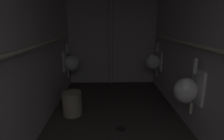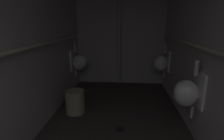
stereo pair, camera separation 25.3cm
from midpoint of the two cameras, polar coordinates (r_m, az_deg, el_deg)
floor at (r=2.68m, az=3.77°, el=-20.10°), size 2.24×4.58×0.08m
wall_left at (r=2.47m, az=-22.08°, el=8.10°), size 0.06×4.58×2.50m
wall_right at (r=2.47m, az=30.69°, el=7.13°), size 0.06×4.58×2.50m
wall_back at (r=4.47m, az=4.41°, el=11.53°), size 2.24×0.06×2.50m
urinal_left_mid at (r=4.07m, az=-8.72°, el=2.52°), size 0.32×0.30×0.76m
urinal_right_mid at (r=2.50m, az=25.53°, el=-6.47°), size 0.32×0.30×0.76m
urinal_right_far at (r=4.11m, az=17.05°, el=2.16°), size 0.32×0.30×0.76m
supply_pipe_left at (r=2.43m, az=-20.17°, el=7.06°), size 0.06×3.82×0.06m
supply_pipe_right at (r=2.46m, az=28.44°, el=6.28°), size 0.06×3.84×0.06m
standpipe_back_wall at (r=4.36m, az=3.99°, el=11.47°), size 0.09×0.09×2.45m
floor_drain at (r=2.75m, az=5.28°, el=-18.03°), size 0.14×0.14×0.01m
waste_bin at (r=3.13m, az=-9.28°, el=-9.87°), size 0.32×0.32×0.39m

